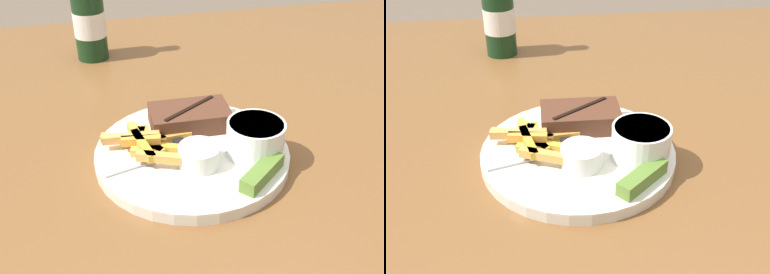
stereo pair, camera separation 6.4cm
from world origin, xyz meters
TOP-DOWN VIEW (x-y plane):
  - dining_table at (0.00, 0.00)m, footprint 1.48×1.33m
  - dinner_plate at (0.00, 0.00)m, footprint 0.28×0.28m
  - steak_portion at (0.01, 0.06)m, footprint 0.12×0.07m
  - fries_pile at (-0.06, 0.02)m, footprint 0.13×0.12m
  - coleslaw_cup at (0.08, -0.03)m, footprint 0.08×0.08m
  - dipping_sauce_cup at (-0.00, -0.04)m, footprint 0.06×0.06m
  - pickle_spear at (0.07, -0.09)m, footprint 0.08×0.07m
  - fork_utensil at (-0.07, -0.02)m, footprint 0.13×0.05m
  - knife_utensil at (-0.02, 0.03)m, footprint 0.03×0.17m
  - beer_bottle at (-0.12, 0.42)m, footprint 0.07×0.07m

SIDE VIEW (x-z plane):
  - dining_table at x=0.00m, z-range 0.30..1.02m
  - dinner_plate at x=0.00m, z-range 0.72..0.74m
  - fork_utensil at x=-0.07m, z-range 0.74..0.74m
  - knife_utensil at x=-0.02m, z-range 0.74..0.75m
  - fries_pile at x=-0.06m, z-range 0.74..0.76m
  - pickle_spear at x=0.07m, z-range 0.74..0.76m
  - steak_portion at x=0.01m, z-range 0.74..0.77m
  - dipping_sauce_cup at x=0.00m, z-range 0.74..0.77m
  - coleslaw_cup at x=0.08m, z-range 0.74..0.79m
  - beer_bottle at x=-0.12m, z-range 0.69..0.91m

